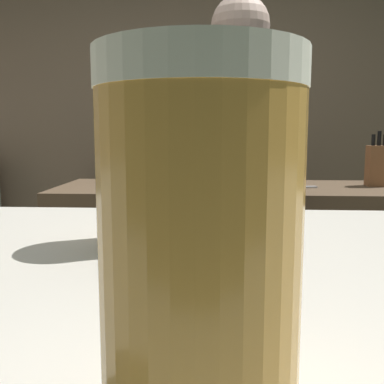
{
  "coord_description": "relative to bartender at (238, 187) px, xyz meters",
  "views": [
    {
      "loc": [
        0.09,
        -1.4,
        1.21
      ],
      "look_at": [
        0.05,
        -0.75,
        1.12
      ],
      "focal_mm": 41.04,
      "sensor_mm": 36.0,
      "label": 1
    }
  ],
  "objects": [
    {
      "name": "bottle_olive_oil",
      "position": [
        -0.38,
        1.53,
        0.26
      ],
      "size": [
        0.07,
        0.07,
        0.19
      ],
      "color": "red",
      "rests_on": "back_shelf"
    },
    {
      "name": "bottle_vinegar",
      "position": [
        -0.28,
        1.54,
        0.27
      ],
      "size": [
        0.06,
        0.06,
        0.23
      ],
      "color": "#538D2D",
      "rests_on": "back_shelf"
    },
    {
      "name": "bartender",
      "position": [
        0.0,
        0.0,
        0.0
      ],
      "size": [
        0.47,
        0.54,
        1.71
      ],
      "rotation": [
        0.0,
        0.0,
        1.41
      ],
      "color": "#2C2830",
      "rests_on": "ground"
    },
    {
      "name": "bottle_soy",
      "position": [
        -0.31,
        1.71,
        0.28
      ],
      "size": [
        0.06,
        0.06,
        0.24
      ],
      "color": "#D6C787",
      "rests_on": "back_shelf"
    },
    {
      "name": "chefs_knife",
      "position": [
        0.28,
        0.41,
        -0.05
      ],
      "size": [
        0.24,
        0.08,
        0.01
      ],
      "primitive_type": "cube",
      "rotation": [
        0.0,
        0.0,
        0.18
      ],
      "color": "silver",
      "rests_on": "prep_counter"
    },
    {
      "name": "bottle_hot_sauce",
      "position": [
        -0.1,
        1.59,
        0.26
      ],
      "size": [
        0.06,
        0.06,
        0.19
      ],
      "color": "#3C5197",
      "rests_on": "back_shelf"
    },
    {
      "name": "wall_back",
      "position": [
        -0.17,
        1.89,
        0.36
      ],
      "size": [
        5.2,
        0.1,
        2.7
      ],
      "primitive_type": "cube",
      "color": "#8E775F",
      "rests_on": "ground"
    },
    {
      "name": "mixing_bowl",
      "position": [
        -0.3,
        0.49,
        -0.02
      ],
      "size": [
        0.21,
        0.21,
        0.06
      ],
      "primitive_type": "cylinder",
      "color": "#436D89",
      "rests_on": "prep_counter"
    },
    {
      "name": "knife_block",
      "position": [
        0.71,
        0.51,
        0.05
      ],
      "size": [
        0.1,
        0.08,
        0.27
      ],
      "color": "#935D38",
      "rests_on": "prep_counter"
    },
    {
      "name": "pint_glass_near",
      "position": [
        -0.09,
        -1.55,
        0.18
      ],
      "size": [
        0.07,
        0.07,
        0.14
      ],
      "color": "gold",
      "rests_on": "bar_counter"
    },
    {
      "name": "prep_counter",
      "position": [
        0.18,
        0.46,
        -0.52
      ],
      "size": [
        2.1,
        0.6,
        0.94
      ],
      "primitive_type": "cube",
      "color": "brown",
      "rests_on": "ground"
    },
    {
      "name": "pint_glass_far",
      "position": [
        -0.15,
        -1.28,
        0.18
      ],
      "size": [
        0.08,
        0.08,
        0.14
      ],
      "color": "#D9AA55",
      "rests_on": "bar_counter"
    },
    {
      "name": "back_shelf",
      "position": [
        -0.39,
        1.61,
        -0.4
      ],
      "size": [
        0.97,
        0.36,
        1.17
      ],
      "primitive_type": "cube",
      "color": "#323444",
      "rests_on": "ground"
    }
  ]
}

